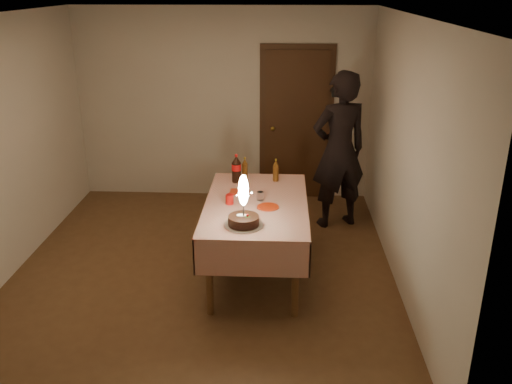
% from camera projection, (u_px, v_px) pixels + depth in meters
% --- Properties ---
extents(ground, '(4.00, 4.50, 0.01)m').
position_uv_depth(ground, '(204.00, 270.00, 5.78)').
color(ground, brown).
rests_on(ground, ground).
extents(room_shell, '(4.04, 4.54, 2.62)m').
position_uv_depth(room_shell, '(203.00, 117.00, 5.25)').
color(room_shell, beige).
rests_on(room_shell, ground).
extents(dining_table, '(1.02, 1.72, 0.82)m').
position_uv_depth(dining_table, '(256.00, 212.00, 5.45)').
color(dining_table, brown).
rests_on(dining_table, ground).
extents(birthday_cake, '(0.35, 0.35, 0.49)m').
position_uv_depth(birthday_cake, '(244.00, 214.00, 4.86)').
color(birthday_cake, white).
rests_on(birthday_cake, dining_table).
extents(red_plate, '(0.22, 0.22, 0.01)m').
position_uv_depth(red_plate, '(268.00, 207.00, 5.30)').
color(red_plate, red).
rests_on(red_plate, dining_table).
extents(red_cup, '(0.08, 0.08, 0.10)m').
position_uv_depth(red_cup, '(230.00, 199.00, 5.36)').
color(red_cup, '#B9100C').
rests_on(red_cup, dining_table).
extents(clear_cup, '(0.07, 0.07, 0.09)m').
position_uv_depth(clear_cup, '(260.00, 196.00, 5.45)').
color(clear_cup, white).
rests_on(clear_cup, dining_table).
extents(napkin_stack, '(0.15, 0.15, 0.02)m').
position_uv_depth(napkin_stack, '(237.00, 192.00, 5.66)').
color(napkin_stack, '#A72A13').
rests_on(napkin_stack, dining_table).
extents(cola_bottle, '(0.10, 0.10, 0.32)m').
position_uv_depth(cola_bottle, '(236.00, 169.00, 5.91)').
color(cola_bottle, black).
rests_on(cola_bottle, dining_table).
extents(amber_bottle_left, '(0.06, 0.06, 0.25)m').
position_uv_depth(amber_bottle_left, '(245.00, 169.00, 6.01)').
color(amber_bottle_left, '#542F0E').
rests_on(amber_bottle_left, dining_table).
extents(amber_bottle_right, '(0.06, 0.06, 0.25)m').
position_uv_depth(amber_bottle_right, '(276.00, 171.00, 5.96)').
color(amber_bottle_right, '#542F0E').
rests_on(amber_bottle_right, dining_table).
extents(photographer, '(0.83, 0.69, 1.94)m').
position_uv_depth(photographer, '(339.00, 151.00, 6.55)').
color(photographer, black).
rests_on(photographer, ground).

